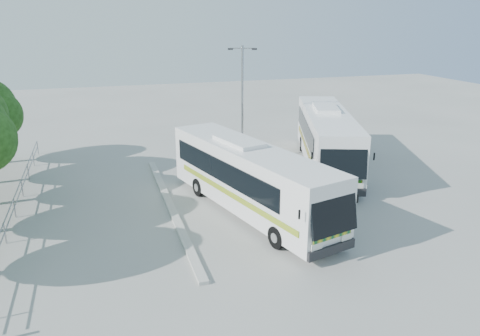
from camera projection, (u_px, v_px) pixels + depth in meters
name	position (u px, v px, depth m)	size (l,w,h in m)	color
ground	(222.00, 216.00, 23.78)	(100.00, 100.00, 0.00)	#A2A29D
kerb_divider	(170.00, 206.00, 24.93)	(0.40, 16.00, 0.15)	#B2B2AD
railing	(17.00, 197.00, 24.37)	(0.06, 22.00, 1.00)	gray
coach_main	(250.00, 177.00, 23.74)	(5.60, 12.71, 3.47)	silver
coach_adjacent	(327.00, 137.00, 31.19)	(6.92, 13.42, 3.69)	white
lamppost	(242.00, 99.00, 31.83)	(1.88, 0.78, 7.90)	gray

